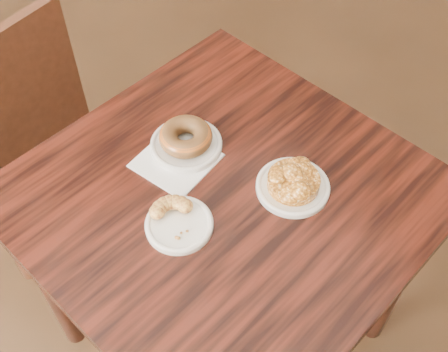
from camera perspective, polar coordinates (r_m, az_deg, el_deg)
cafe_table at (r=1.53m, az=0.04°, el=-10.05°), size 0.96×0.96×0.75m
napkin at (r=1.28m, az=-4.88°, el=1.58°), size 0.20×0.20×0.00m
plate_donut at (r=1.29m, az=-3.85°, el=3.20°), size 0.17×0.17×0.01m
plate_cruller at (r=1.17m, az=-4.57°, el=-4.96°), size 0.14×0.14×0.01m
plate_fritter at (r=1.23m, az=6.99°, el=-1.11°), size 0.16×0.16×0.01m
glazed_donut at (r=1.27m, az=-3.91°, el=4.02°), size 0.12×0.12×0.04m
apple_fritter at (r=1.21m, az=7.10°, el=-0.40°), size 0.16×0.16×0.04m
cruller_fragment at (r=1.15m, az=-4.64°, el=-4.37°), size 0.11×0.11×0.03m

